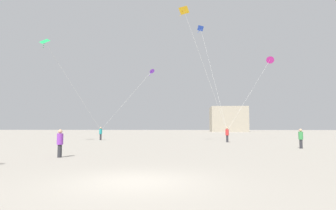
{
  "coord_description": "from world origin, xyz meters",
  "views": [
    {
      "loc": [
        1.64,
        -8.78,
        1.74
      ],
      "look_at": [
        0.0,
        16.04,
        3.74
      ],
      "focal_mm": 29.27,
      "sensor_mm": 36.0,
      "label": 1
    }
  ],
  "objects_px": {
    "kite_emerald_delta": "(46,44)",
    "kite_amber_delta": "(185,14)",
    "kite_magenta_diamond": "(270,61)",
    "building_left_hall": "(228,119)",
    "person_in_teal": "(101,133)",
    "kite_cobalt_delta": "(201,32)",
    "person_in_purple": "(60,142)",
    "person_in_red": "(227,134)",
    "kite_violet_diamond": "(150,73)",
    "person_in_green": "(301,138)"
  },
  "relations": [
    {
      "from": "kite_emerald_delta",
      "to": "kite_amber_delta",
      "type": "height_order",
      "value": "kite_amber_delta"
    },
    {
      "from": "kite_magenta_diamond",
      "to": "building_left_hall",
      "type": "xyz_separation_m",
      "value": [
        3.79,
        63.57,
        -6.37
      ]
    },
    {
      "from": "person_in_teal",
      "to": "kite_cobalt_delta",
      "type": "height_order",
      "value": "kite_cobalt_delta"
    },
    {
      "from": "person_in_purple",
      "to": "person_in_teal",
      "type": "bearing_deg",
      "value": 96.86
    },
    {
      "from": "kite_magenta_diamond",
      "to": "kite_emerald_delta",
      "type": "bearing_deg",
      "value": -164.25
    },
    {
      "from": "person_in_teal",
      "to": "kite_cobalt_delta",
      "type": "xyz_separation_m",
      "value": [
        13.44,
        -1.17,
        13.11
      ]
    },
    {
      "from": "person_in_purple",
      "to": "kite_amber_delta",
      "type": "distance_m",
      "value": 20.83
    },
    {
      "from": "kite_amber_delta",
      "to": "kite_cobalt_delta",
      "type": "bearing_deg",
      "value": 67.69
    },
    {
      "from": "person_in_teal",
      "to": "kite_amber_delta",
      "type": "bearing_deg",
      "value": -132.64
    },
    {
      "from": "person_in_purple",
      "to": "person_in_teal",
      "type": "distance_m",
      "value": 20.99
    },
    {
      "from": "kite_magenta_diamond",
      "to": "person_in_red",
      "type": "bearing_deg",
      "value": -137.61
    },
    {
      "from": "kite_violet_diamond",
      "to": "kite_amber_delta",
      "type": "xyz_separation_m",
      "value": [
        4.61,
        -6.07,
        5.4
      ]
    },
    {
      "from": "person_in_red",
      "to": "person_in_teal",
      "type": "xyz_separation_m",
      "value": [
        -16.04,
        4.33,
        0.01
      ]
    },
    {
      "from": "person_in_teal",
      "to": "kite_violet_diamond",
      "type": "xyz_separation_m",
      "value": [
        6.69,
        -0.31,
        7.97
      ]
    },
    {
      "from": "person_in_purple",
      "to": "kite_cobalt_delta",
      "type": "height_order",
      "value": "kite_cobalt_delta"
    },
    {
      "from": "person_in_purple",
      "to": "kite_violet_diamond",
      "type": "xyz_separation_m",
      "value": [
        2.55,
        20.26,
        8.04
      ]
    },
    {
      "from": "person_in_purple",
      "to": "kite_violet_diamond",
      "type": "relative_size",
      "value": 0.2
    },
    {
      "from": "person_in_green",
      "to": "building_left_hall",
      "type": "distance_m",
      "value": 78.83
    },
    {
      "from": "person_in_red",
      "to": "person_in_purple",
      "type": "bearing_deg",
      "value": 170.42
    },
    {
      "from": "kite_violet_diamond",
      "to": "kite_emerald_delta",
      "type": "relative_size",
      "value": 0.76
    },
    {
      "from": "kite_violet_diamond",
      "to": "person_in_red",
      "type": "bearing_deg",
      "value": -23.27
    },
    {
      "from": "person_in_teal",
      "to": "kite_emerald_delta",
      "type": "xyz_separation_m",
      "value": [
        -4.82,
        -5.86,
        10.39
      ]
    },
    {
      "from": "kite_cobalt_delta",
      "to": "building_left_hall",
      "type": "relative_size",
      "value": 1.06
    },
    {
      "from": "kite_magenta_diamond",
      "to": "building_left_hall",
      "type": "bearing_deg",
      "value": 86.58
    },
    {
      "from": "person_in_green",
      "to": "kite_magenta_diamond",
      "type": "xyz_separation_m",
      "value": [
        2.28,
        14.95,
        9.99
      ]
    },
    {
      "from": "person_in_teal",
      "to": "kite_violet_diamond",
      "type": "distance_m",
      "value": 10.41
    },
    {
      "from": "kite_magenta_diamond",
      "to": "kite_violet_diamond",
      "type": "bearing_deg",
      "value": -172.0
    },
    {
      "from": "person_in_red",
      "to": "kite_magenta_diamond",
      "type": "relative_size",
      "value": 0.17
    },
    {
      "from": "kite_amber_delta",
      "to": "building_left_hall",
      "type": "relative_size",
      "value": 1.07
    },
    {
      "from": "kite_magenta_diamond",
      "to": "building_left_hall",
      "type": "height_order",
      "value": "kite_magenta_diamond"
    },
    {
      "from": "kite_amber_delta",
      "to": "kite_magenta_diamond",
      "type": "height_order",
      "value": "kite_amber_delta"
    },
    {
      "from": "kite_violet_diamond",
      "to": "kite_amber_delta",
      "type": "relative_size",
      "value": 0.59
    },
    {
      "from": "kite_violet_diamond",
      "to": "kite_magenta_diamond",
      "type": "distance_m",
      "value": 16.54
    },
    {
      "from": "person_in_teal",
      "to": "building_left_hall",
      "type": "bearing_deg",
      "value": -35.41
    },
    {
      "from": "person_in_green",
      "to": "kite_emerald_delta",
      "type": "distance_m",
      "value": 28.46
    },
    {
      "from": "kite_cobalt_delta",
      "to": "building_left_hall",
      "type": "xyz_separation_m",
      "value": [
        13.31,
        66.71,
        -9.57
      ]
    },
    {
      "from": "person_in_red",
      "to": "kite_cobalt_delta",
      "type": "distance_m",
      "value": 13.74
    },
    {
      "from": "person_in_purple",
      "to": "kite_amber_delta",
      "type": "xyz_separation_m",
      "value": [
        7.16,
        14.2,
        13.45
      ]
    },
    {
      "from": "person_in_purple",
      "to": "kite_emerald_delta",
      "type": "xyz_separation_m",
      "value": [
        -8.96,
        14.72,
        10.47
      ]
    },
    {
      "from": "person_in_green",
      "to": "building_left_hall",
      "type": "bearing_deg",
      "value": -13.48
    },
    {
      "from": "kite_cobalt_delta",
      "to": "person_in_red",
      "type": "bearing_deg",
      "value": -50.55
    },
    {
      "from": "kite_emerald_delta",
      "to": "building_left_hall",
      "type": "relative_size",
      "value": 0.83
    },
    {
      "from": "person_in_red",
      "to": "person_in_green",
      "type": "distance_m",
      "value": 9.8
    },
    {
      "from": "kite_emerald_delta",
      "to": "kite_amber_delta",
      "type": "distance_m",
      "value": 16.4
    },
    {
      "from": "person_in_green",
      "to": "building_left_hall",
      "type": "xyz_separation_m",
      "value": [
        6.07,
        78.51,
        3.63
      ]
    },
    {
      "from": "kite_magenta_diamond",
      "to": "kite_cobalt_delta",
      "type": "height_order",
      "value": "kite_cobalt_delta"
    },
    {
      "from": "kite_violet_diamond",
      "to": "kite_emerald_delta",
      "type": "bearing_deg",
      "value": -154.26
    },
    {
      "from": "person_in_teal",
      "to": "kite_emerald_delta",
      "type": "relative_size",
      "value": 0.16
    },
    {
      "from": "person_in_green",
      "to": "kite_amber_delta",
      "type": "distance_m",
      "value": 17.67
    },
    {
      "from": "kite_emerald_delta",
      "to": "kite_magenta_diamond",
      "type": "bearing_deg",
      "value": 15.75
    }
  ]
}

